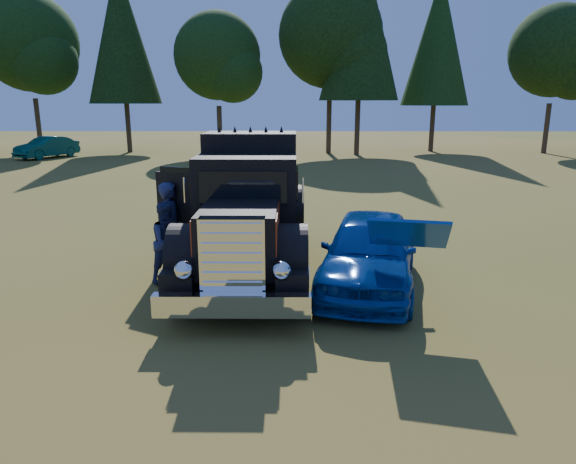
# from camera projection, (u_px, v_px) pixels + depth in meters

# --- Properties ---
(ground) EXTENTS (120.00, 120.00, 0.00)m
(ground) POSITION_uv_depth(u_px,v_px,m) (218.00, 312.00, 9.21)
(ground) COLOR #3E5118
(ground) RESTS_ON ground
(treeline) EXTENTS (72.10, 24.04, 14.16)m
(treeline) POSITION_uv_depth(u_px,v_px,m) (209.00, 39.00, 34.01)
(treeline) COLOR #2D2116
(treeline) RESTS_ON ground
(diamond_t_truck) EXTENTS (3.28, 7.16, 3.00)m
(diamond_t_truck) POSITION_uv_depth(u_px,v_px,m) (248.00, 215.00, 11.13)
(diamond_t_truck) COLOR black
(diamond_t_truck) RESTS_ON ground
(hotrod_coupe) EXTENTS (2.72, 4.73, 1.89)m
(hotrod_coupe) POSITION_uv_depth(u_px,v_px,m) (369.00, 251.00, 10.26)
(hotrod_coupe) COLOR #072BA4
(hotrod_coupe) RESTS_ON ground
(spectator_near) EXTENTS (0.52, 0.76, 2.01)m
(spectator_near) POSITION_uv_depth(u_px,v_px,m) (172.00, 228.00, 11.13)
(spectator_near) COLOR #1F2B49
(spectator_near) RESTS_ON ground
(spectator_far) EXTENTS (1.02, 1.04, 1.69)m
(spectator_far) POSITION_uv_depth(u_px,v_px,m) (168.00, 242.00, 10.62)
(spectator_far) COLOR #1C2243
(spectator_far) RESTS_ON ground
(distant_teal_car) EXTENTS (3.19, 4.55, 1.42)m
(distant_teal_car) POSITION_uv_depth(u_px,v_px,m) (47.00, 147.00, 34.65)
(distant_teal_car) COLOR #093036
(distant_teal_car) RESTS_ON ground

